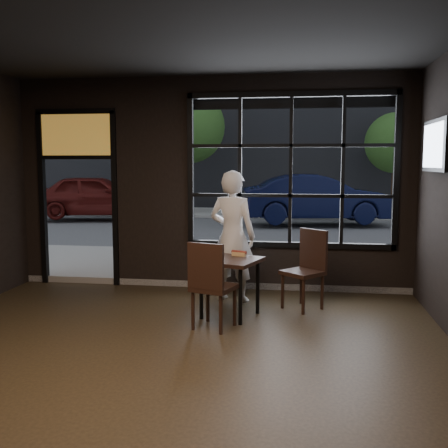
% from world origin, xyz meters
% --- Properties ---
extents(floor, '(6.00, 7.00, 0.02)m').
position_xyz_m(floor, '(0.00, 0.00, -0.01)').
color(floor, black).
rests_on(floor, ground).
extents(ceiling, '(6.00, 7.00, 0.02)m').
position_xyz_m(ceiling, '(0.00, 0.00, 3.21)').
color(ceiling, black).
rests_on(ceiling, ground).
extents(window_frame, '(3.06, 0.12, 2.28)m').
position_xyz_m(window_frame, '(1.20, 3.50, 1.80)').
color(window_frame, black).
rests_on(window_frame, ground).
extents(stained_transom, '(1.20, 0.06, 0.70)m').
position_xyz_m(stained_transom, '(-2.10, 3.50, 2.35)').
color(stained_transom, orange).
rests_on(stained_transom, ground).
extents(street_asphalt, '(60.00, 41.00, 0.04)m').
position_xyz_m(street_asphalt, '(0.00, 24.00, -0.02)').
color(street_asphalt, '#545456').
rests_on(street_asphalt, ground).
extents(building_across, '(28.00, 12.00, 15.00)m').
position_xyz_m(building_across, '(0.00, 23.00, 7.50)').
color(building_across, '#5B5956').
rests_on(building_across, ground).
extents(cafe_table, '(0.86, 0.86, 0.74)m').
position_xyz_m(cafe_table, '(0.50, 2.07, 0.37)').
color(cafe_table, black).
rests_on(cafe_table, floor).
extents(chair_near, '(0.56, 0.56, 1.03)m').
position_xyz_m(chair_near, '(0.37, 1.58, 0.51)').
color(chair_near, black).
rests_on(chair_near, floor).
extents(chair_window, '(0.64, 0.64, 1.04)m').
position_xyz_m(chair_window, '(1.39, 2.53, 0.52)').
color(chair_window, black).
rests_on(chair_window, floor).
extents(man, '(0.75, 0.59, 1.82)m').
position_xyz_m(man, '(0.43, 2.82, 0.91)').
color(man, silver).
rests_on(man, floor).
extents(hotdog, '(0.22, 0.14, 0.06)m').
position_xyz_m(hotdog, '(0.58, 2.28, 0.76)').
color(hotdog, tan).
rests_on(hotdog, cafe_table).
extents(cup, '(0.17, 0.17, 0.10)m').
position_xyz_m(cup, '(0.31, 1.97, 0.78)').
color(cup, silver).
rests_on(cup, cafe_table).
extents(tv, '(0.12, 1.05, 0.61)m').
position_xyz_m(tv, '(2.93, 2.23, 2.12)').
color(tv, black).
rests_on(tv, wall_right).
extents(navy_car, '(4.65, 2.30, 1.47)m').
position_xyz_m(navy_car, '(1.83, 11.78, 0.83)').
color(navy_car, black).
rests_on(navy_car, street_asphalt).
extents(maroon_car, '(4.40, 2.38, 1.42)m').
position_xyz_m(maroon_car, '(-5.35, 12.24, 0.81)').
color(maroon_car, '#4D100D').
rests_on(maroon_car, street_asphalt).
extents(tree_left, '(2.66, 2.66, 4.53)m').
position_xyz_m(tree_left, '(-2.72, 14.58, 3.19)').
color(tree_left, '#332114').
rests_on(tree_left, street_asphalt).
extents(tree_right, '(2.16, 2.16, 3.69)m').
position_xyz_m(tree_right, '(4.68, 15.37, 2.60)').
color(tree_right, '#332114').
rests_on(tree_right, street_asphalt).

